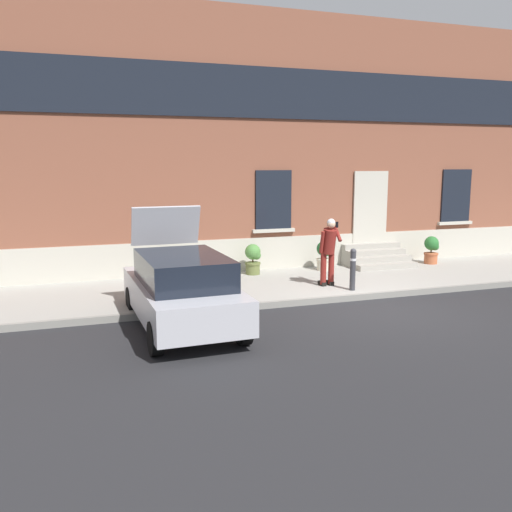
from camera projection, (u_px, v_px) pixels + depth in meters
ground_plane at (378, 310)px, 12.28m from camera, size 80.00×80.00×0.00m
sidewalk at (324, 281)px, 14.88m from camera, size 24.00×3.60×0.15m
curb_edge at (357, 297)px, 13.15m from camera, size 24.00×0.12×0.15m
building_facade at (290, 147)px, 16.59m from camera, size 24.00×1.52×7.50m
entrance_stoop at (376, 257)px, 16.82m from camera, size 1.94×1.28×0.64m
hatchback_car_silver at (182, 289)px, 10.80m from camera, size 1.90×4.12×2.34m
bollard_near_person at (353, 268)px, 13.45m from camera, size 0.15×0.15×1.04m
bollard_far_left at (174, 280)px, 12.04m from camera, size 0.15×0.15×1.04m
person_on_phone at (329, 247)px, 13.83m from camera, size 0.51×0.52×1.74m
planter_charcoal at (177, 263)px, 14.70m from camera, size 0.44×0.44×0.86m
planter_olive at (253, 258)px, 15.42m from camera, size 0.44×0.44×0.86m
planter_cream at (324, 255)px, 16.00m from camera, size 0.44×0.44×0.86m
planter_terracotta at (432, 249)px, 17.05m from camera, size 0.44×0.44×0.86m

